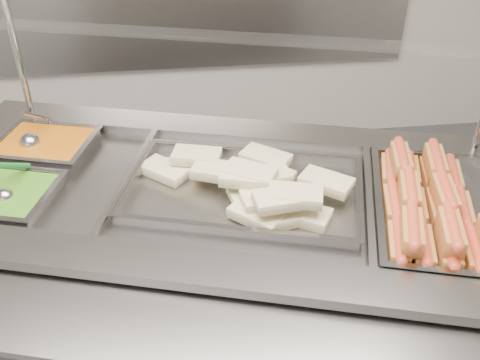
{
  "coord_description": "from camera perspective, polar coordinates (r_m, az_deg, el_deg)",
  "views": [
    {
      "loc": [
        -0.02,
        -0.95,
        2.03
      ],
      "look_at": [
        0.15,
        0.49,
        1.02
      ],
      "focal_mm": 40.0,
      "sensor_mm": 36.0,
      "label": 1
    }
  ],
  "objects": [
    {
      "name": "tortilla_wraps",
      "position": [
        1.75,
        1.53,
        -0.42
      ],
      "size": [
        0.72,
        0.47,
        0.11
      ],
      "color": "#C7BB86",
      "rests_on": "pan_wraps"
    },
    {
      "name": "sneeze_guard",
      "position": [
        1.8,
        -0.51,
        14.58
      ],
      "size": [
        1.85,
        0.82,
        0.49
      ],
      "color": "#B8B8BD",
      "rests_on": "steam_counter"
    },
    {
      "name": "hotdogs_in_buns",
      "position": [
        1.78,
        19.87,
        -2.65
      ],
      "size": [
        0.41,
        0.64,
        0.13
      ],
      "color": "#92541E",
      "rests_on": "pan_hotdogs"
    },
    {
      "name": "pan_peas",
      "position": [
        1.94,
        -24.0,
        -2.25
      ],
      "size": [
        0.39,
        0.35,
        0.11
      ],
      "color": "gray",
      "rests_on": "steam_counter"
    },
    {
      "name": "serving_spoon",
      "position": [
        1.89,
        -23.61,
        -1.12
      ],
      "size": [
        0.09,
        0.19,
        0.15
      ],
      "color": "#B9B9BE",
      "rests_on": "pan_peas"
    },
    {
      "name": "pan_beans",
      "position": [
        2.16,
        -19.92,
        2.81
      ],
      "size": [
        0.39,
        0.35,
        0.11
      ],
      "color": "gray",
      "rests_on": "steam_counter"
    },
    {
      "name": "steam_counter",
      "position": [
        2.11,
        -1.52,
        -11.63
      ],
      "size": [
        2.26,
        1.47,
        1.0
      ],
      "color": "slate",
      "rests_on": "ground"
    },
    {
      "name": "pan_wraps",
      "position": [
        1.79,
        0.35,
        -1.46
      ],
      "size": [
        0.85,
        0.64,
        0.08
      ],
      "color": "gray",
      "rests_on": "steam_counter"
    },
    {
      "name": "ladle",
      "position": [
        2.15,
        -21.43,
        3.86
      ],
      "size": [
        0.09,
        0.21,
        0.17
      ],
      "color": "#B9B9BE",
      "rests_on": "pan_beans"
    },
    {
      "name": "tray_rail",
      "position": [
        1.41,
        -6.2,
        -15.63
      ],
      "size": [
        2.0,
        0.93,
        0.06
      ],
      "color": "gray",
      "rests_on": "steam_counter"
    },
    {
      "name": "pan_hotdogs",
      "position": [
        1.83,
        20.19,
        -3.69
      ],
      "size": [
        0.53,
        0.69,
        0.11
      ],
      "color": "gray",
      "rests_on": "steam_counter"
    }
  ]
}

